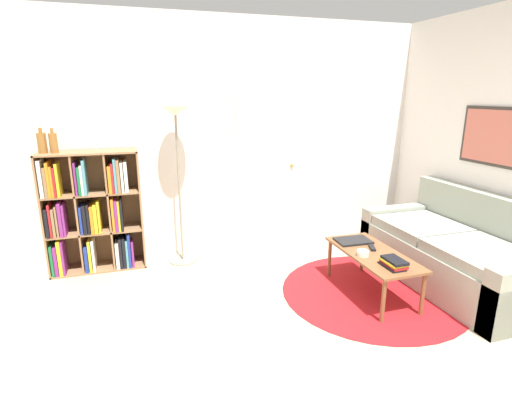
% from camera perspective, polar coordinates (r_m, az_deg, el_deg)
% --- Properties ---
extents(ground_plane, '(14.00, 14.00, 0.00)m').
position_cam_1_polar(ground_plane, '(2.71, 13.59, -26.16)').
color(ground_plane, tan).
extents(wall_back, '(7.46, 0.11, 2.60)m').
position_cam_1_polar(wall_back, '(4.62, -2.95, 9.43)').
color(wall_back, silver).
rests_on(wall_back, ground_plane).
extents(wall_right, '(0.08, 5.73, 2.60)m').
position_cam_1_polar(wall_right, '(4.58, 30.60, 7.41)').
color(wall_right, silver).
rests_on(wall_right, ground_plane).
extents(rug, '(1.68, 1.68, 0.01)m').
position_cam_1_polar(rug, '(3.96, 16.35, -11.82)').
color(rug, '#B2191E').
rests_on(rug, ground_plane).
extents(bookshelf, '(0.94, 0.34, 1.24)m').
position_cam_1_polar(bookshelf, '(4.42, -22.50, -1.12)').
color(bookshelf, '#936B47').
rests_on(bookshelf, ground_plane).
extents(floor_lamp, '(0.31, 0.31, 1.67)m').
position_cam_1_polar(floor_lamp, '(4.20, -11.29, 9.61)').
color(floor_lamp, gray).
rests_on(floor_lamp, ground_plane).
extents(couch, '(0.90, 1.83, 0.86)m').
position_cam_1_polar(couch, '(4.37, 26.96, -6.26)').
color(couch, gray).
rests_on(couch, ground_plane).
extents(coffee_table, '(0.46, 1.00, 0.40)m').
position_cam_1_polar(coffee_table, '(3.80, 16.36, -7.15)').
color(coffee_table, brown).
rests_on(coffee_table, ground_plane).
extents(laptop, '(0.34, 0.24, 0.02)m').
position_cam_1_polar(laptop, '(3.99, 13.71, -4.97)').
color(laptop, black).
rests_on(laptop, coffee_table).
extents(bowl, '(0.10, 0.10, 0.05)m').
position_cam_1_polar(bowl, '(3.67, 15.02, -6.66)').
color(bowl, silver).
rests_on(bowl, coffee_table).
extents(book_stack_on_table, '(0.14, 0.23, 0.08)m').
position_cam_1_polar(book_stack_on_table, '(3.51, 19.05, -7.84)').
color(book_stack_on_table, black).
rests_on(book_stack_on_table, coffee_table).
extents(remote, '(0.09, 0.15, 0.02)m').
position_cam_1_polar(remote, '(3.86, 16.26, -5.87)').
color(remote, black).
rests_on(remote, coffee_table).
extents(bottle_left, '(0.08, 0.08, 0.24)m').
position_cam_1_polar(bottle_left, '(4.32, -28.26, 7.85)').
color(bottle_left, olive).
rests_on(bottle_left, bookshelf).
extents(bottle_middle, '(0.07, 0.07, 0.24)m').
position_cam_1_polar(bottle_middle, '(4.29, -26.97, 7.94)').
color(bottle_middle, olive).
rests_on(bottle_middle, bookshelf).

